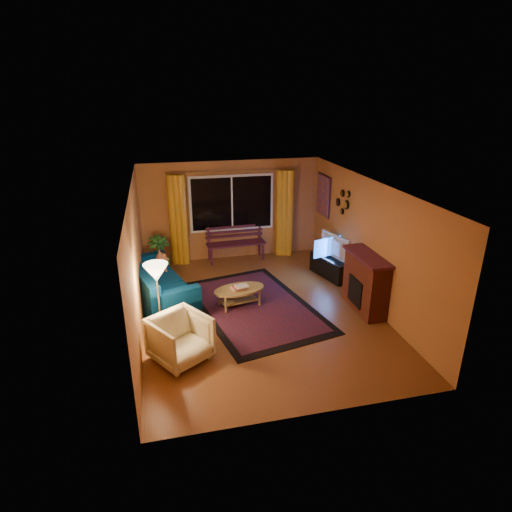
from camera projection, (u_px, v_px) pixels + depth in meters
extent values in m
cube|color=brown|center=(259.00, 311.00, 8.53)|extent=(4.50, 6.00, 0.02)
cube|color=white|center=(260.00, 186.00, 7.60)|extent=(4.50, 6.00, 0.02)
cube|color=#BF763C|center=(232.00, 210.00, 10.79)|extent=(4.50, 0.02, 2.50)
cube|color=#BF763C|center=(136.00, 262.00, 7.59)|extent=(0.02, 6.00, 2.50)
cube|color=#BF763C|center=(369.00, 243.00, 8.54)|extent=(0.02, 6.00, 2.50)
cube|color=black|center=(232.00, 203.00, 10.66)|extent=(2.00, 0.02, 1.30)
cylinder|color=#BF8C3F|center=(232.00, 171.00, 10.33)|extent=(3.20, 0.03, 0.03)
cylinder|color=orange|center=(178.00, 220.00, 10.44)|extent=(0.36, 0.36, 2.24)
cylinder|color=orange|center=(284.00, 213.00, 11.01)|extent=(0.36, 0.36, 2.24)
cube|color=#401523|center=(236.00, 252.00, 10.94)|extent=(1.51, 0.52, 0.45)
imported|color=#235B1E|center=(159.00, 256.00, 10.02)|extent=(0.68, 0.68, 0.94)
cube|color=#022245|center=(159.00, 283.00, 8.64)|extent=(1.56, 2.42, 0.90)
imported|color=beige|center=(180.00, 337.00, 6.83)|extent=(1.11, 1.10, 0.85)
cylinder|color=#BF8C3F|center=(159.00, 306.00, 7.11)|extent=(0.28, 0.28, 1.51)
cube|color=#5F1616|center=(254.00, 306.00, 8.67)|extent=(2.74, 3.68, 0.02)
cylinder|color=#A78B4C|center=(239.00, 297.00, 8.64)|extent=(1.24, 1.24, 0.38)
cube|color=black|center=(330.00, 267.00, 9.98)|extent=(0.65, 1.19, 0.47)
imported|color=black|center=(332.00, 247.00, 9.79)|extent=(0.38, 0.94, 0.55)
cube|color=maroon|center=(366.00, 284.00, 8.39)|extent=(0.40, 1.20, 1.10)
cube|color=#DB460C|center=(323.00, 195.00, 10.61)|extent=(0.04, 0.76, 0.96)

